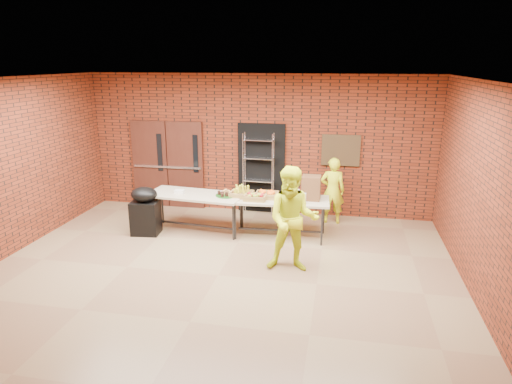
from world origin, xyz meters
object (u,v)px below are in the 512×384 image
table_right (280,202)px  table_left (195,197)px  coffee_dispenser (311,188)px  covered_grill (145,211)px  wire_rack (258,174)px  volunteer_woman (332,191)px  volunteer_man (293,220)px

table_right → table_left: bearing=177.9°
table_right → coffee_dispenser: (0.60, 0.09, 0.31)m
table_right → coffee_dispenser: bearing=5.4°
covered_grill → wire_rack: bearing=34.7°
coffee_dispenser → covered_grill: bearing=-171.9°
table_right → volunteer_woman: bearing=42.6°
table_right → volunteer_man: 1.55m
table_left → table_right: 1.77m
table_left → volunteer_woman: volunteer_woman is taller
table_left → table_right: bearing=7.4°
wire_rack → coffee_dispenser: wire_rack is taller
coffee_dispenser → volunteer_woman: size_ratio=0.33×
table_left → covered_grill: size_ratio=2.06×
covered_grill → volunteer_man: (3.17, -1.10, 0.41)m
table_left → coffee_dispenser: bearing=9.3°
table_right → covered_grill: (-2.75, -0.38, -0.23)m
table_right → covered_grill: bearing=-175.5°
volunteer_woman → volunteer_man: size_ratio=0.81×
table_left → coffee_dispenser: size_ratio=4.28×
coffee_dispenser → covered_grill: 3.43m
wire_rack → coffee_dispenser: 1.83m
wire_rack → coffee_dispenser: bearing=-40.7°
coffee_dispenser → volunteer_woman: (0.40, 0.95, -0.30)m
covered_grill → table_left: bearing=13.4°
wire_rack → volunteer_woman: size_ratio=1.30×
volunteer_woman → table_left: bearing=18.2°
wire_rack → table_left: (-1.06, -1.40, -0.20)m
volunteer_man → table_left: bearing=142.9°
covered_grill → volunteer_woman: volunteer_woman is taller
wire_rack → coffee_dispenser: (1.31, -1.27, 0.09)m
covered_grill → volunteer_man: size_ratio=0.55×
table_left → volunteer_man: volunteer_man is taller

